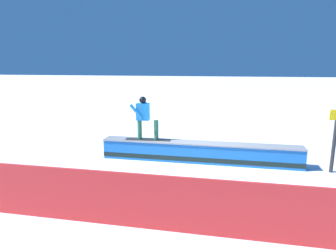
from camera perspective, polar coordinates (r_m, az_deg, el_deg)
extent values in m
plane|color=white|center=(9.68, 5.93, -6.81)|extent=(120.00, 120.00, 0.00)
cube|color=blue|center=(9.59, 5.97, -5.09)|extent=(6.26, 0.64, 0.61)
cube|color=black|center=(9.63, 5.95, -5.96)|extent=(6.27, 0.65, 0.15)
cube|color=gray|center=(9.50, 6.02, -3.22)|extent=(6.26, 0.70, 0.04)
cube|color=#28292A|center=(9.78, -3.80, -2.57)|extent=(1.47, 0.33, 0.01)
cylinder|color=#2C6949|center=(9.76, -5.40, -0.67)|extent=(0.15, 0.15, 0.63)
cylinder|color=#2C6949|center=(9.65, -2.24, -0.77)|extent=(0.15, 0.15, 0.63)
cube|color=#208BDA|center=(9.62, -4.78, 2.71)|extent=(0.41, 0.25, 0.54)
sphere|color=black|center=(9.57, -4.82, 4.95)|extent=(0.22, 0.22, 0.22)
cylinder|color=#208BDA|center=(9.50, -6.06, 2.73)|extent=(0.43, 0.11, 0.48)
cylinder|color=#208BDA|center=(9.76, -4.00, 3.01)|extent=(0.21, 0.10, 0.56)
cube|color=red|center=(5.69, 2.97, -14.78)|extent=(10.00, 0.32, 1.09)
cylinder|color=#262628|center=(9.76, 28.93, -3.45)|extent=(0.10, 0.10, 1.53)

